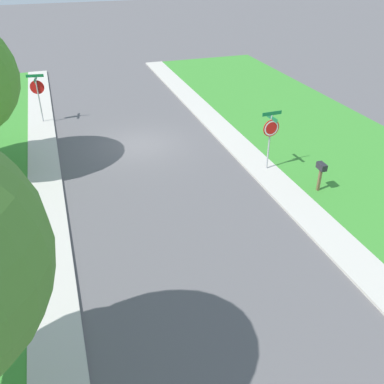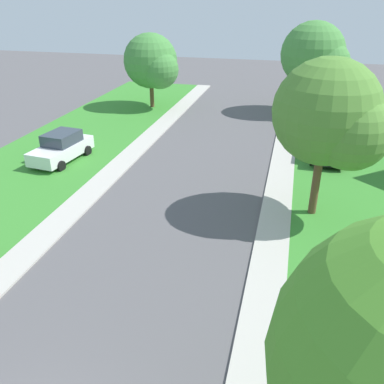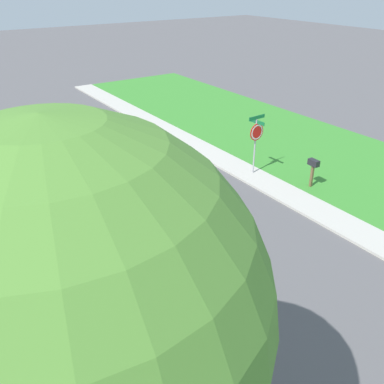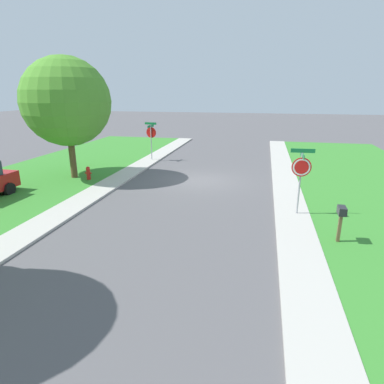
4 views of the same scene
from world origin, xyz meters
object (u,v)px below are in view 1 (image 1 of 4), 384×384
stop_sign_near_corner (38,90)px  stop_sign_far_corner (271,131)px  mailbox (321,170)px  fire_hydrant (6,167)px

stop_sign_near_corner → stop_sign_far_corner: bearing=135.6°
stop_sign_near_corner → mailbox: stop_sign_near_corner is taller
stop_sign_far_corner → mailbox: bearing=115.1°
fire_hydrant → mailbox: size_ratio=0.63×
fire_hydrant → mailbox: (-12.25, 5.54, 0.57)m
stop_sign_near_corner → stop_sign_far_corner: same height
stop_sign_far_corner → fire_hydrant: 11.66m
mailbox → stop_sign_far_corner: bearing=-64.9°
stop_sign_near_corner → fire_hydrant: 6.50m
stop_sign_far_corner → mailbox: size_ratio=2.11×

